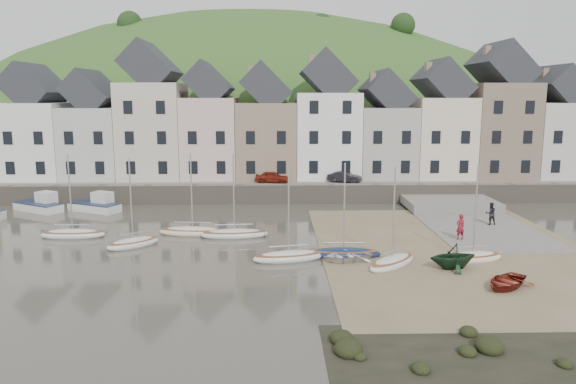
{
  "coord_description": "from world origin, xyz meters",
  "views": [
    {
      "loc": [
        -0.92,
        -35.47,
        10.26
      ],
      "look_at": [
        0.0,
        6.0,
        3.0
      ],
      "focal_mm": 34.5,
      "sensor_mm": 36.0,
      "label": 1
    }
  ],
  "objects_px": {
    "sailboat_0": "(73,234)",
    "rowboat_red": "(506,281)",
    "rowboat_white": "(347,256)",
    "car_left": "(273,177)",
    "car_right": "(345,177)",
    "person_red": "(460,227)",
    "person_dark": "(491,213)",
    "rowboat_green": "(453,256)"
  },
  "relations": [
    {
      "from": "car_right",
      "to": "sailboat_0",
      "type": "bearing_deg",
      "value": 144.91
    },
    {
      "from": "rowboat_white",
      "to": "rowboat_red",
      "type": "height_order",
      "value": "same"
    },
    {
      "from": "person_dark",
      "to": "car_right",
      "type": "bearing_deg",
      "value": -54.6
    },
    {
      "from": "rowboat_green",
      "to": "rowboat_red",
      "type": "bearing_deg",
      "value": 16.19
    },
    {
      "from": "sailboat_0",
      "to": "rowboat_red",
      "type": "xyz_separation_m",
      "value": [
        27.25,
        -11.49,
        0.13
      ]
    },
    {
      "from": "rowboat_red",
      "to": "car_right",
      "type": "distance_m",
      "value": 27.39
    },
    {
      "from": "person_red",
      "to": "person_dark",
      "type": "xyz_separation_m",
      "value": [
        3.94,
        4.55,
        -0.03
      ]
    },
    {
      "from": "person_red",
      "to": "car_right",
      "type": "bearing_deg",
      "value": -85.61
    },
    {
      "from": "car_left",
      "to": "rowboat_green",
      "type": "bearing_deg",
      "value": -146.63
    },
    {
      "from": "rowboat_white",
      "to": "rowboat_green",
      "type": "distance_m",
      "value": 6.36
    },
    {
      "from": "sailboat_0",
      "to": "rowboat_green",
      "type": "distance_m",
      "value": 26.7
    },
    {
      "from": "rowboat_red",
      "to": "person_red",
      "type": "distance_m",
      "value": 9.9
    },
    {
      "from": "person_dark",
      "to": "car_left",
      "type": "height_order",
      "value": "car_left"
    },
    {
      "from": "rowboat_green",
      "to": "person_red",
      "type": "distance_m",
      "value": 6.99
    },
    {
      "from": "sailboat_0",
      "to": "rowboat_red",
      "type": "height_order",
      "value": "sailboat_0"
    },
    {
      "from": "car_right",
      "to": "rowboat_red",
      "type": "bearing_deg",
      "value": -148.67
    },
    {
      "from": "sailboat_0",
      "to": "person_red",
      "type": "distance_m",
      "value": 28.07
    },
    {
      "from": "rowboat_white",
      "to": "rowboat_red",
      "type": "relative_size",
      "value": 1.0
    },
    {
      "from": "rowboat_green",
      "to": "person_dark",
      "type": "bearing_deg",
      "value": 137.13
    },
    {
      "from": "rowboat_red",
      "to": "person_red",
      "type": "bearing_deg",
      "value": 132.59
    },
    {
      "from": "rowboat_green",
      "to": "car_right",
      "type": "height_order",
      "value": "car_right"
    },
    {
      "from": "sailboat_0",
      "to": "person_dark",
      "type": "bearing_deg",
      "value": 5.21
    },
    {
      "from": "person_red",
      "to": "person_dark",
      "type": "height_order",
      "value": "person_red"
    },
    {
      "from": "rowboat_red",
      "to": "car_right",
      "type": "bearing_deg",
      "value": 148.47
    },
    {
      "from": "sailboat_0",
      "to": "rowboat_white",
      "type": "height_order",
      "value": "sailboat_0"
    },
    {
      "from": "rowboat_white",
      "to": "car_right",
      "type": "relative_size",
      "value": 0.94
    },
    {
      "from": "rowboat_red",
      "to": "rowboat_green",
      "type": "bearing_deg",
      "value": 165.49
    },
    {
      "from": "person_red",
      "to": "car_left",
      "type": "bearing_deg",
      "value": -67.22
    },
    {
      "from": "person_dark",
      "to": "car_left",
      "type": "xyz_separation_m",
      "value": [
        -17.4,
        12.39,
        1.17
      ]
    },
    {
      "from": "sailboat_0",
      "to": "rowboat_green",
      "type": "relative_size",
      "value": 2.16
    },
    {
      "from": "person_red",
      "to": "person_dark",
      "type": "bearing_deg",
      "value": -146.58
    },
    {
      "from": "sailboat_0",
      "to": "person_dark",
      "type": "distance_m",
      "value": 32.1
    },
    {
      "from": "sailboat_0",
      "to": "rowboat_white",
      "type": "distance_m",
      "value": 20.36
    },
    {
      "from": "rowboat_white",
      "to": "rowboat_red",
      "type": "distance_m",
      "value": 9.42
    },
    {
      "from": "car_left",
      "to": "car_right",
      "type": "distance_m",
      "value": 7.27
    },
    {
      "from": "rowboat_white",
      "to": "person_red",
      "type": "xyz_separation_m",
      "value": [
        8.7,
        4.79,
        0.64
      ]
    },
    {
      "from": "sailboat_0",
      "to": "person_red",
      "type": "xyz_separation_m",
      "value": [
        28.02,
        -1.64,
        0.77
      ]
    },
    {
      "from": "sailboat_0",
      "to": "car_right",
      "type": "xyz_separation_m",
      "value": [
        21.83,
        15.3,
        1.89
      ]
    },
    {
      "from": "sailboat_0",
      "to": "rowboat_white",
      "type": "bearing_deg",
      "value": -18.41
    },
    {
      "from": "rowboat_white",
      "to": "car_right",
      "type": "bearing_deg",
      "value": 155.0
    },
    {
      "from": "sailboat_0",
      "to": "car_left",
      "type": "height_order",
      "value": "sailboat_0"
    },
    {
      "from": "rowboat_red",
      "to": "car_left",
      "type": "xyz_separation_m",
      "value": [
        -12.69,
        26.79,
        1.79
      ]
    }
  ]
}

